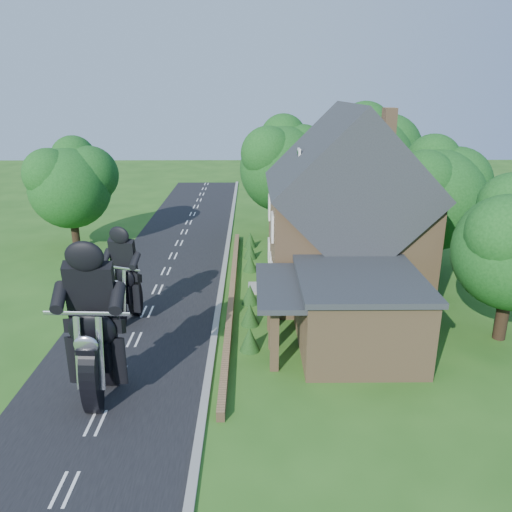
{
  "coord_description": "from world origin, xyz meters",
  "views": [
    {
      "loc": [
        5.39,
        -20.47,
        10.96
      ],
      "look_at": [
        5.62,
        3.68,
        2.8
      ],
      "focal_mm": 35.0,
      "sensor_mm": 36.0,
      "label": 1
    }
  ],
  "objects_px": {
    "garden_wall": "(232,293)",
    "annex": "(355,311)",
    "motorcycle_lead": "(101,377)",
    "house": "(345,215)",
    "motorcycle_follow": "(128,308)"
  },
  "relations": [
    {
      "from": "house",
      "to": "motorcycle_follow",
      "type": "xyz_separation_m",
      "value": [
        -11.19,
        -4.06,
        -3.61
      ]
    },
    {
      "from": "annex",
      "to": "motorcycle_follow",
      "type": "height_order",
      "value": "annex"
    },
    {
      "from": "garden_wall",
      "to": "house",
      "type": "distance_m",
      "value": 7.52
    },
    {
      "from": "garden_wall",
      "to": "motorcycle_lead",
      "type": "bearing_deg",
      "value": -114.86
    },
    {
      "from": "house",
      "to": "garden_wall",
      "type": "bearing_deg",
      "value": -170.83
    },
    {
      "from": "garden_wall",
      "to": "annex",
      "type": "xyz_separation_m",
      "value": [
        5.57,
        -5.8,
        1.57
      ]
    },
    {
      "from": "motorcycle_lead",
      "to": "motorcycle_follow",
      "type": "relative_size",
      "value": 1.27
    },
    {
      "from": "house",
      "to": "annex",
      "type": "relative_size",
      "value": 1.45
    },
    {
      "from": "garden_wall",
      "to": "annex",
      "type": "bearing_deg",
      "value": -46.16
    },
    {
      "from": "annex",
      "to": "motorcycle_lead",
      "type": "distance_m",
      "value": 10.74
    },
    {
      "from": "motorcycle_lead",
      "to": "motorcycle_follow",
      "type": "distance_m",
      "value": 6.55
    },
    {
      "from": "motorcycle_lead",
      "to": "motorcycle_follow",
      "type": "height_order",
      "value": "motorcycle_lead"
    },
    {
      "from": "garden_wall",
      "to": "house",
      "type": "xyz_separation_m",
      "value": [
        6.19,
        1.0,
        4.14
      ]
    },
    {
      "from": "house",
      "to": "motorcycle_lead",
      "type": "xyz_separation_m",
      "value": [
        -10.63,
        -10.59,
        -3.41
      ]
    },
    {
      "from": "motorcycle_lead",
      "to": "house",
      "type": "bearing_deg",
      "value": -132.35
    }
  ]
}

